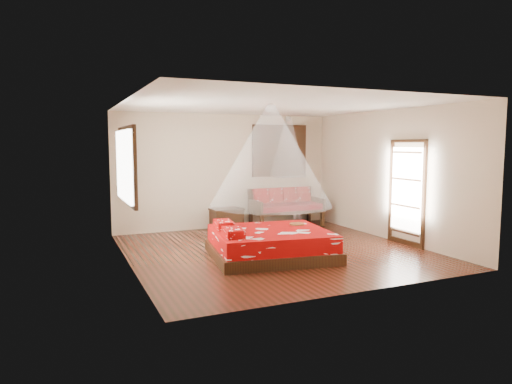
% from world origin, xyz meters
% --- Properties ---
extents(room, '(5.54, 5.54, 2.84)m').
position_xyz_m(room, '(0.00, 0.00, 1.40)').
color(room, black).
rests_on(room, ground).
extents(bed, '(2.37, 2.20, 0.64)m').
position_xyz_m(bed, '(-0.31, -0.42, 0.25)').
color(bed, black).
rests_on(bed, floor).
extents(daybed, '(1.81, 0.81, 0.95)m').
position_xyz_m(daybed, '(1.47, 2.38, 0.52)').
color(daybed, black).
rests_on(daybed, floor).
extents(storage_chest, '(0.77, 0.58, 0.52)m').
position_xyz_m(storage_chest, '(-0.10, 2.45, 0.26)').
color(storage_chest, black).
rests_on(storage_chest, floor).
extents(shutter_panel, '(1.52, 0.06, 1.32)m').
position_xyz_m(shutter_panel, '(1.47, 2.72, 1.90)').
color(shutter_panel, black).
rests_on(shutter_panel, wall_back).
extents(window_left, '(0.10, 1.74, 1.34)m').
position_xyz_m(window_left, '(-2.71, 0.20, 1.70)').
color(window_left, black).
rests_on(window_left, wall_left).
extents(glazed_door, '(0.08, 1.02, 2.16)m').
position_xyz_m(glazed_door, '(2.72, -0.60, 1.07)').
color(glazed_door, black).
rests_on(glazed_door, floor).
extents(wine_tray, '(0.29, 0.29, 0.23)m').
position_xyz_m(wine_tray, '(0.42, -0.15, 0.56)').
color(wine_tray, brown).
rests_on(wine_tray, bed).
extents(mosquito_net_main, '(2.22, 2.22, 1.80)m').
position_xyz_m(mosquito_net_main, '(-0.29, -0.43, 1.85)').
color(mosquito_net_main, white).
rests_on(mosquito_net_main, ceiling).
extents(mosquito_net_daybed, '(0.92, 0.92, 1.50)m').
position_xyz_m(mosquito_net_daybed, '(1.47, 2.25, 2.00)').
color(mosquito_net_daybed, white).
rests_on(mosquito_net_daybed, ceiling).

